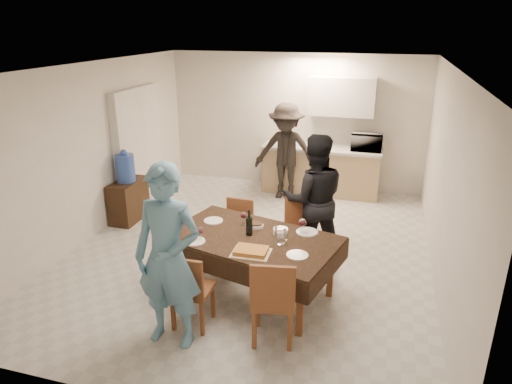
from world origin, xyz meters
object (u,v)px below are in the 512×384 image
water_jug (125,168)px  savoury_tart (251,251)px  wine_bottle (249,222)px  microwave (367,142)px  water_pitcher (280,235)px  person_near (168,258)px  person_kitchen (286,152)px  console (129,201)px  person_far (313,200)px  dining_table (252,240)px

water_jug → savoury_tart: size_ratio=1.09×
wine_bottle → microwave: (1.14, 3.72, 0.14)m
wine_bottle → savoury_tart: 0.47m
water_jug → water_pitcher: 3.38m
person_near → savoury_tart: bearing=46.0°
water_pitcher → person_kitchen: bearing=101.5°
water_pitcher → savoury_tart: bearing=-127.1°
console → savoury_tart: savoury_tart is taller
water_jug → person_near: person_near is taller
wine_bottle → savoury_tart: wine_bottle is taller
person_near → person_far: person_near is taller
wine_bottle → water_pitcher: 0.42m
person_kitchen → water_jug: bearing=-142.7°
water_jug → dining_table: bearing=-31.1°
savoury_tart → person_near: bearing=-134.1°
water_jug → person_kitchen: size_ratio=0.25×
wine_bottle → savoury_tart: size_ratio=0.77×
person_far → savoury_tart: bearing=55.0°
dining_table → person_far: bearing=76.7°
wine_bottle → microwave: bearing=73.0°
water_jug → savoury_tart: bearing=-35.8°
water_pitcher → savoury_tart: water_pitcher is taller
water_jug → savoury_tart: (2.71, -1.96, -0.12)m
dining_table → microwave: size_ratio=3.95×
console → wine_bottle: bearing=-30.8°
person_near → water_jug: bearing=128.2°
console → person_far: bearing=-9.5°
savoury_tart → person_far: person_far is taller
person_near → water_pitcher: bearing=48.1°
savoury_tart → person_kitchen: size_ratio=0.23×
dining_table → savoury_tart: (0.10, -0.38, 0.06)m
water_jug → person_far: person_far is taller
water_jug → person_far: size_ratio=0.25×
water_pitcher → console: bearing=151.2°
person_kitchen → wine_bottle: bearing=-85.0°
water_pitcher → person_kitchen: size_ratio=0.11×
water_jug → microwave: 4.30m
wine_bottle → water_pitcher: size_ratio=1.68×
console → person_near: (2.06, -2.63, 0.62)m
microwave → person_far: 2.77m
person_far → person_kitchen: bearing=-86.2°
console → person_kitchen: bearing=37.3°
console → microwave: size_ratio=1.33×
microwave → person_far: bearing=78.8°
savoury_tart → person_far: (0.45, 1.43, 0.11)m
microwave → person_near: bearing=71.2°
water_jug → person_near: (2.06, -2.63, 0.05)m
water_jug → water_pitcher: bearing=-28.8°
console → wine_bottle: wine_bottle is taller
dining_table → console: size_ratio=2.96×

